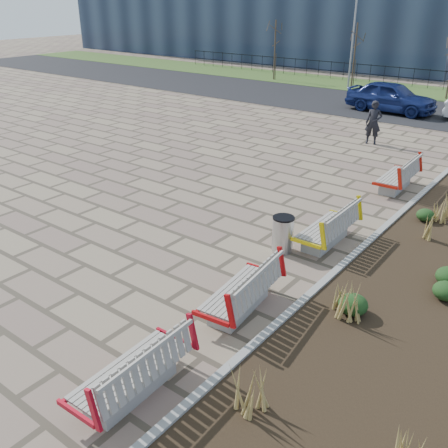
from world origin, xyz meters
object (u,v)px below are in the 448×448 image
Objects in this scene: bench_c at (326,225)px; lamp_west at (353,40)px; bench_b at (239,288)px; pedestrian at (373,123)px; bench_d at (396,174)px; car_blue at (391,97)px; litter_bin at (283,234)px; bench_a at (130,368)px.

bench_c is 0.35× the size of lamp_west.
bench_b is 1.20× the size of pedestrian.
bench_d is at bearing 83.82° from bench_b.
pedestrian is at bearing 105.33° from bench_c.
lamp_west is (-9.00, 24.48, 2.54)m from bench_b.
bench_d is at bearing -155.41° from car_blue.
pedestrian is (-2.69, 4.63, 0.38)m from bench_d.
lamp_west is (-4.67, 5.04, 2.24)m from car_blue.
litter_bin is 17.18m from car_blue.
bench_b is 19.92m from car_blue.
bench_d is 2.42× the size of litter_bin.
bench_b is at bearing -76.55° from litter_bin.
bench_c is at bearing -89.43° from pedestrian.
bench_b is (0.00, 2.83, 0.00)m from bench_a.
pedestrian reaches higher than litter_bin.
lamp_west is at bearing 104.01° from bench_b.
bench_c is at bearing -161.56° from car_blue.
lamp_west is at bearing 110.97° from litter_bin.
car_blue is at bearing -47.15° from lamp_west.
bench_c and bench_d have the same top height.
bench_c is 0.46× the size of car_blue.
bench_c is 4.80m from bench_d.
bench_d is 0.35× the size of lamp_west.
bench_c is 1.17m from litter_bin.
bench_d is at bearing 89.38° from bench_c.
litter_bin is (-0.64, 5.49, -0.07)m from bench_a.
bench_a and bench_c have the same top height.
bench_a is 11.27m from bench_d.
bench_b is at bearing 88.30° from bench_a.
bench_c is 1.20× the size of pedestrian.
bench_d is at bearing 83.70° from litter_bin.
litter_bin is 0.14× the size of lamp_west.
car_blue is at bearing 104.69° from bench_c.
lamp_west is at bearing 45.98° from car_blue.
car_blue reaches higher than bench_c.
car_blue is at bearing 109.76° from bench_d.
bench_a is 0.35× the size of lamp_west.
lamp_west reaches higher than bench_d.
litter_bin is at bearing 97.28° from bench_b.
bench_b is 13.35m from pedestrian.
bench_b reaches higher than litter_bin.
lamp_west reaches higher than car_blue.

